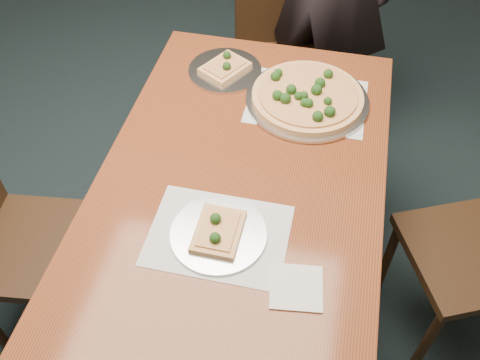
% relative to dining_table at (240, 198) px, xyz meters
% --- Properties ---
extents(ground, '(8.00, 8.00, 0.00)m').
position_rel_dining_table_xyz_m(ground, '(-0.31, 0.06, -0.66)').
color(ground, black).
rests_on(ground, ground).
extents(dining_table, '(0.90, 1.50, 0.75)m').
position_rel_dining_table_xyz_m(dining_table, '(0.00, 0.00, 0.00)').
color(dining_table, '#5F2713').
rests_on(dining_table, ground).
extents(chair_far, '(0.55, 0.55, 0.91)m').
position_rel_dining_table_xyz_m(chair_far, '(-0.03, 1.09, -0.14)').
color(chair_far, black).
rests_on(chair_far, ground).
extents(chair_left, '(0.47, 0.47, 0.91)m').
position_rel_dining_table_xyz_m(chair_left, '(-0.77, -0.21, -0.14)').
color(chair_left, black).
rests_on(chair_left, ground).
extents(placemat_main, '(0.42, 0.32, 0.00)m').
position_rel_dining_table_xyz_m(placemat_main, '(0.16, 0.42, 0.09)').
color(placemat_main, white).
rests_on(placemat_main, dining_table).
extents(placemat_near, '(0.40, 0.30, 0.00)m').
position_rel_dining_table_xyz_m(placemat_near, '(-0.01, -0.22, 0.09)').
color(placemat_near, white).
rests_on(placemat_near, dining_table).
extents(pizza_pan, '(0.44, 0.44, 0.07)m').
position_rel_dining_table_xyz_m(pizza_pan, '(0.15, 0.42, 0.12)').
color(pizza_pan, silver).
rests_on(pizza_pan, dining_table).
extents(slice_plate_near, '(0.28, 0.28, 0.06)m').
position_rel_dining_table_xyz_m(slice_plate_near, '(-0.02, -0.22, 0.11)').
color(slice_plate_near, silver).
rests_on(slice_plate_near, dining_table).
extents(slice_plate_far, '(0.28, 0.28, 0.06)m').
position_rel_dining_table_xyz_m(slice_plate_far, '(-0.18, 0.53, 0.10)').
color(slice_plate_far, silver).
rests_on(slice_plate_far, dining_table).
extents(napkin, '(0.16, 0.16, 0.01)m').
position_rel_dining_table_xyz_m(napkin, '(0.23, -0.34, 0.09)').
color(napkin, white).
rests_on(napkin, dining_table).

